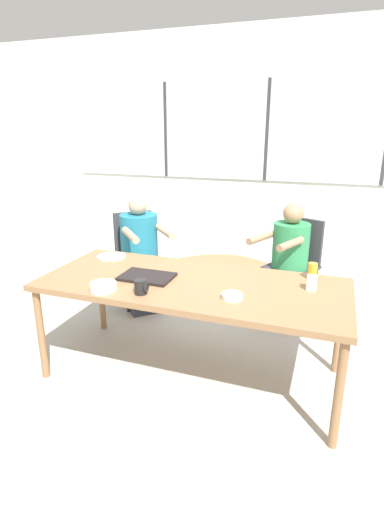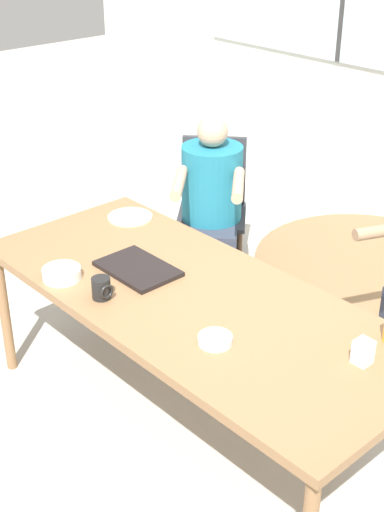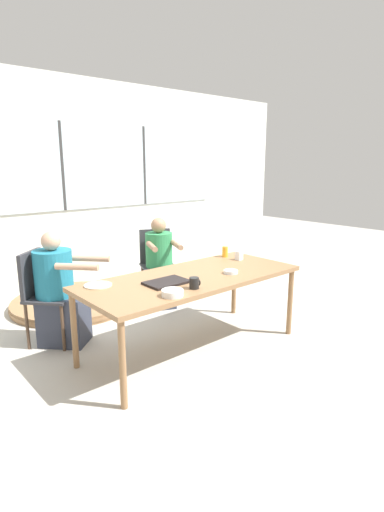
% 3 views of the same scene
% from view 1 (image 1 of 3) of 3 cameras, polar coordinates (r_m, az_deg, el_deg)
% --- Properties ---
extents(ground_plane, '(16.00, 16.00, 0.00)m').
position_cam_1_polar(ground_plane, '(2.98, 0.00, -16.41)').
color(ground_plane, '#B2ADA3').
extents(wall_back_with_windows, '(8.40, 0.08, 2.80)m').
position_cam_1_polar(wall_back_with_windows, '(5.05, 10.62, 14.70)').
color(wall_back_with_windows, silver).
rests_on(wall_back_with_windows, ground_plane).
extents(dining_table, '(2.02, 0.86, 0.70)m').
position_cam_1_polar(dining_table, '(2.67, 0.00, -4.72)').
color(dining_table, olive).
rests_on(dining_table, ground_plane).
extents(chair_for_woman_green_shirt, '(0.53, 0.53, 0.89)m').
position_cam_1_polar(chair_for_woman_green_shirt, '(3.81, 14.74, -0.16)').
color(chair_for_woman_green_shirt, '#333338').
rests_on(chair_for_woman_green_shirt, ground_plane).
extents(chair_for_man_blue_shirt, '(0.57, 0.57, 0.89)m').
position_cam_1_polar(chair_for_man_blue_shirt, '(3.98, -7.99, 1.05)').
color(chair_for_man_blue_shirt, '#333338').
rests_on(chair_for_man_blue_shirt, ground_plane).
extents(person_woman_green_shirt, '(0.52, 0.65, 1.06)m').
position_cam_1_polar(person_woman_green_shirt, '(3.69, 13.38, -1.74)').
color(person_woman_green_shirt, '#333847').
rests_on(person_woman_green_shirt, ground_plane).
extents(person_man_blue_shirt, '(0.68, 0.70, 1.08)m').
position_cam_1_polar(person_man_blue_shirt, '(3.84, -7.27, -0.52)').
color(person_man_blue_shirt, '#333847').
rests_on(person_man_blue_shirt, ground_plane).
extents(food_tray_dark, '(0.35, 0.24, 0.02)m').
position_cam_1_polar(food_tray_dark, '(2.72, -6.46, -2.95)').
color(food_tray_dark, black).
rests_on(food_tray_dark, dining_table).
extents(coffee_mug, '(0.08, 0.08, 0.09)m').
position_cam_1_polar(coffee_mug, '(2.47, -7.29, -4.39)').
color(coffee_mug, black).
rests_on(coffee_mug, dining_table).
extents(juice_glass, '(0.06, 0.06, 0.11)m').
position_cam_1_polar(juice_glass, '(2.79, 16.83, -2.09)').
color(juice_glass, gold).
rests_on(juice_glass, dining_table).
extents(milk_carton_small, '(0.06, 0.06, 0.09)m').
position_cam_1_polar(milk_carton_small, '(2.61, 16.77, -3.70)').
color(milk_carton_small, silver).
rests_on(milk_carton_small, dining_table).
extents(bowl_white_shallow, '(0.13, 0.13, 0.03)m').
position_cam_1_polar(bowl_white_shallow, '(2.40, 5.75, -5.73)').
color(bowl_white_shallow, silver).
rests_on(bowl_white_shallow, dining_table).
extents(bowl_cereal, '(0.17, 0.17, 0.05)m').
position_cam_1_polar(bowl_cereal, '(2.56, -12.56, -4.29)').
color(bowl_cereal, white).
rests_on(bowl_cereal, dining_table).
extents(plate_tortillas, '(0.23, 0.23, 0.01)m').
position_cam_1_polar(plate_tortillas, '(3.20, -11.43, -0.08)').
color(plate_tortillas, beige).
rests_on(plate_tortillas, dining_table).
extents(folded_table_stack, '(1.45, 1.45, 0.09)m').
position_cam_1_polar(folded_table_stack, '(4.58, 3.84, -2.99)').
color(folded_table_stack, olive).
rests_on(folded_table_stack, ground_plane).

